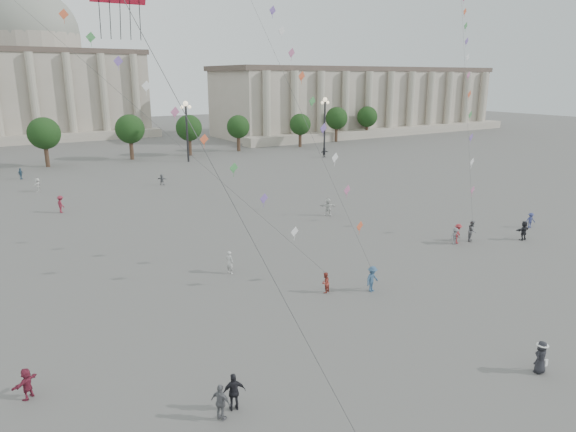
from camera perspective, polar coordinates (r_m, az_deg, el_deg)
ground at (r=28.81m, az=14.31°, el=-16.01°), size 360.00×360.00×0.00m
hall_east at (r=144.79m, az=8.22°, el=12.59°), size 84.00×26.22×17.20m
hall_central at (r=146.88m, az=-25.78°, el=13.58°), size 48.30×34.30×35.50m
tree_row at (r=96.73m, az=-21.32°, el=8.67°), size 137.12×5.12×8.00m
lamp_post_mid_east at (r=93.04m, az=-11.22°, el=10.40°), size 2.00×0.90×10.65m
lamp_post_far_east at (r=107.54m, az=4.11°, el=11.26°), size 2.00×0.90×10.65m
person_crowd_0 at (r=85.86m, az=-27.58°, el=4.19°), size 1.00×0.97×1.68m
person_crowd_3 at (r=52.42m, az=24.72°, el=-1.48°), size 1.71×0.61×1.82m
person_crowd_4 at (r=75.52m, az=-26.04°, el=3.13°), size 1.22×1.73×1.80m
person_crowd_6 at (r=48.81m, az=18.09°, el=-2.14°), size 1.08×0.72×1.55m
person_crowd_7 at (r=56.17m, az=4.49°, el=1.01°), size 1.84×1.42×1.94m
person_crowd_8 at (r=49.16m, az=18.36°, el=-1.87°), size 1.37×1.17×1.84m
person_crowd_9 at (r=97.47m, az=4.04°, el=7.07°), size 1.80×0.77×1.88m
person_crowd_12 at (r=74.22m, az=-13.83°, el=3.96°), size 1.38×1.31×1.56m
person_crowd_13 at (r=39.90m, az=-6.50°, el=-5.12°), size 0.66×0.78×1.82m
person_crowd_14 at (r=57.04m, az=25.35°, el=-0.42°), size 1.13×0.90×1.54m
person_crowd_17 at (r=62.61m, az=-23.93°, el=1.22°), size 1.03×1.40×1.94m
tourist_1 at (r=24.69m, az=-6.01°, el=-18.87°), size 1.14×0.68×1.82m
tourist_2 at (r=28.18m, az=-27.03°, el=-16.25°), size 1.41×1.26×1.55m
tourist_3 at (r=24.19m, az=-7.46°, el=-19.85°), size 0.86×1.09×1.73m
kite_flyer_0 at (r=36.39m, az=4.16°, el=-7.39°), size 0.89×0.81×1.50m
kite_flyer_1 at (r=36.91m, az=9.35°, el=-6.91°), size 1.34×0.97×1.87m
kite_flyer_2 at (r=50.28m, az=19.79°, el=-1.56°), size 1.18×1.10×1.95m
hat_person at (r=30.07m, az=26.31°, el=-13.83°), size 0.89×0.61×1.74m
dragon_kite at (r=23.06m, az=-17.93°, el=20.74°), size 2.97×7.00×21.54m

